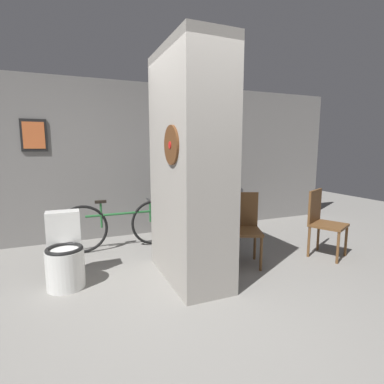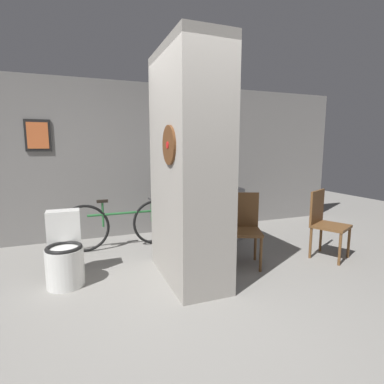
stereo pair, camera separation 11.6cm
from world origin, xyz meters
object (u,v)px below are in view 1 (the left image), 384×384
at_px(chair_by_doorway, 323,220).
at_px(bicycle, 120,225).
at_px(bottle_tall, 192,183).
at_px(chair_near_pillar, 243,225).
at_px(toilet, 65,256).

distance_m(chair_by_doorway, bicycle, 2.95).
relative_size(chair_by_doorway, bottle_tall, 2.97).
height_order(chair_by_doorway, bicycle, chair_by_doorway).
xyz_separation_m(chair_near_pillar, bottle_tall, (-0.28, 1.04, 0.45)).
height_order(toilet, chair_near_pillar, chair_near_pillar).
height_order(chair_near_pillar, bottle_tall, bottle_tall).
bearing_deg(bicycle, toilet, -127.78).
distance_m(chair_by_doorway, bottle_tall, 1.98).
height_order(toilet, bottle_tall, bottle_tall).
height_order(chair_by_doorway, bottle_tall, bottle_tall).
relative_size(toilet, bicycle, 0.46).
distance_m(toilet, chair_by_doorway, 3.39).
bearing_deg(chair_near_pillar, toilet, -162.36).
height_order(chair_near_pillar, chair_by_doorway, same).
xyz_separation_m(toilet, chair_by_doorway, (3.36, -0.40, 0.18)).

